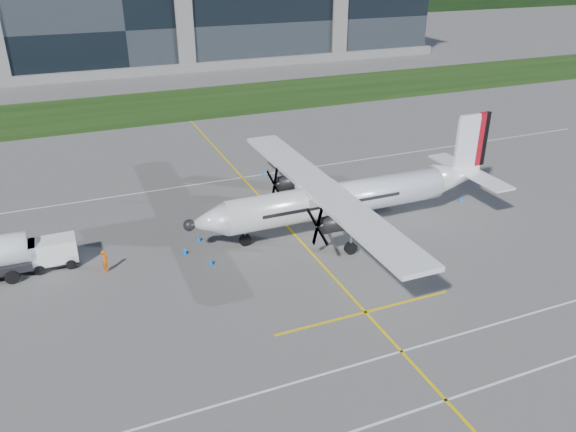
{
  "coord_description": "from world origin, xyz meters",
  "views": [
    {
      "loc": [
        -12.25,
        -30.41,
        20.25
      ],
      "look_at": [
        1.61,
        3.06,
        2.78
      ],
      "focal_mm": 35.0,
      "sensor_mm": 36.0,
      "label": 1
    }
  ],
  "objects_px": {
    "turboprop_aircraft": "(349,179)",
    "ground_crew_person": "(105,260)",
    "safety_cone_tail": "(461,199)",
    "safety_cone_nose_stbd": "(199,238)",
    "baggage_tug": "(53,253)",
    "safety_cone_fwd": "(185,251)",
    "safety_cone_stbdwing": "(264,173)",
    "safety_cone_nose_port": "(211,261)"
  },
  "relations": [
    {
      "from": "turboprop_aircraft",
      "to": "safety_cone_nose_stbd",
      "type": "bearing_deg",
      "value": 170.02
    },
    {
      "from": "baggage_tug",
      "to": "ground_crew_person",
      "type": "distance_m",
      "value": 3.94
    },
    {
      "from": "turboprop_aircraft",
      "to": "baggage_tug",
      "type": "relative_size",
      "value": 7.92
    },
    {
      "from": "baggage_tug",
      "to": "safety_cone_stbdwing",
      "type": "distance_m",
      "value": 22.07
    },
    {
      "from": "safety_cone_nose_port",
      "to": "safety_cone_tail",
      "type": "distance_m",
      "value": 23.33
    },
    {
      "from": "ground_crew_person",
      "to": "safety_cone_nose_stbd",
      "type": "height_order",
      "value": "ground_crew_person"
    },
    {
      "from": "safety_cone_tail",
      "to": "safety_cone_fwd",
      "type": "bearing_deg",
      "value": 179.94
    },
    {
      "from": "safety_cone_stbdwing",
      "to": "safety_cone_tail",
      "type": "bearing_deg",
      "value": -41.51
    },
    {
      "from": "safety_cone_nose_port",
      "to": "safety_cone_fwd",
      "type": "height_order",
      "value": "same"
    },
    {
      "from": "safety_cone_tail",
      "to": "safety_cone_nose_stbd",
      "type": "relative_size",
      "value": 1.0
    },
    {
      "from": "ground_crew_person",
      "to": "safety_cone_stbdwing",
      "type": "height_order",
      "value": "ground_crew_person"
    },
    {
      "from": "safety_cone_fwd",
      "to": "safety_cone_nose_stbd",
      "type": "xyz_separation_m",
      "value": [
        1.46,
        1.6,
        0.0
      ]
    },
    {
      "from": "baggage_tug",
      "to": "safety_cone_nose_stbd",
      "type": "bearing_deg",
      "value": -1.75
    },
    {
      "from": "baggage_tug",
      "to": "safety_cone_stbdwing",
      "type": "height_order",
      "value": "baggage_tug"
    },
    {
      "from": "safety_cone_stbdwing",
      "to": "safety_cone_nose_port",
      "type": "distance_m",
      "value": 17.2
    },
    {
      "from": "safety_cone_tail",
      "to": "safety_cone_fwd",
      "type": "xyz_separation_m",
      "value": [
        -24.6,
        0.02,
        0.0
      ]
    },
    {
      "from": "baggage_tug",
      "to": "safety_cone_nose_stbd",
      "type": "xyz_separation_m",
      "value": [
        10.23,
        -0.31,
        -0.76
      ]
    },
    {
      "from": "baggage_tug",
      "to": "safety_cone_tail",
      "type": "distance_m",
      "value": 33.44
    },
    {
      "from": "turboprop_aircraft",
      "to": "ground_crew_person",
      "type": "bearing_deg",
      "value": 179.67
    },
    {
      "from": "ground_crew_person",
      "to": "safety_cone_fwd",
      "type": "height_order",
      "value": "ground_crew_person"
    },
    {
      "from": "safety_cone_nose_stbd",
      "to": "safety_cone_tail",
      "type": "bearing_deg",
      "value": -4.01
    },
    {
      "from": "turboprop_aircraft",
      "to": "ground_crew_person",
      "type": "distance_m",
      "value": 18.87
    },
    {
      "from": "safety_cone_nose_port",
      "to": "safety_cone_tail",
      "type": "xyz_separation_m",
      "value": [
        23.23,
        2.15,
        0.0
      ]
    },
    {
      "from": "ground_crew_person",
      "to": "safety_cone_stbdwing",
      "type": "relative_size",
      "value": 3.8
    },
    {
      "from": "safety_cone_stbdwing",
      "to": "safety_cone_nose_port",
      "type": "height_order",
      "value": "same"
    },
    {
      "from": "baggage_tug",
      "to": "ground_crew_person",
      "type": "xyz_separation_m",
      "value": [
        3.23,
        -2.25,
        -0.06
      ]
    },
    {
      "from": "safety_cone_fwd",
      "to": "baggage_tug",
      "type": "bearing_deg",
      "value": 167.72
    },
    {
      "from": "safety_cone_tail",
      "to": "baggage_tug",
      "type": "bearing_deg",
      "value": 176.68
    },
    {
      "from": "safety_cone_tail",
      "to": "safety_cone_fwd",
      "type": "distance_m",
      "value": 24.6
    },
    {
      "from": "turboprop_aircraft",
      "to": "safety_cone_fwd",
      "type": "xyz_separation_m",
      "value": [
        -13.08,
        0.45,
        -3.76
      ]
    },
    {
      "from": "turboprop_aircraft",
      "to": "baggage_tug",
      "type": "xyz_separation_m",
      "value": [
        -21.85,
        2.36,
        -3.0
      ]
    },
    {
      "from": "baggage_tug",
      "to": "safety_cone_fwd",
      "type": "relative_size",
      "value": 6.75
    },
    {
      "from": "safety_cone_nose_port",
      "to": "safety_cone_nose_stbd",
      "type": "relative_size",
      "value": 1.0
    },
    {
      "from": "baggage_tug",
      "to": "safety_cone_fwd",
      "type": "bearing_deg",
      "value": -12.28
    },
    {
      "from": "safety_cone_tail",
      "to": "safety_cone_nose_stbd",
      "type": "distance_m",
      "value": 23.2
    },
    {
      "from": "baggage_tug",
      "to": "safety_cone_nose_port",
      "type": "height_order",
      "value": "baggage_tug"
    },
    {
      "from": "turboprop_aircraft",
      "to": "safety_cone_tail",
      "type": "bearing_deg",
      "value": 2.11
    },
    {
      "from": "safety_cone_tail",
      "to": "ground_crew_person",
      "type": "bearing_deg",
      "value": -179.4
    },
    {
      "from": "safety_cone_nose_port",
      "to": "safety_cone_nose_stbd",
      "type": "bearing_deg",
      "value": 88.7
    },
    {
      "from": "safety_cone_fwd",
      "to": "safety_cone_nose_stbd",
      "type": "height_order",
      "value": "same"
    },
    {
      "from": "safety_cone_tail",
      "to": "safety_cone_nose_stbd",
      "type": "height_order",
      "value": "same"
    },
    {
      "from": "ground_crew_person",
      "to": "safety_cone_nose_port",
      "type": "bearing_deg",
      "value": -86.11
    }
  ]
}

